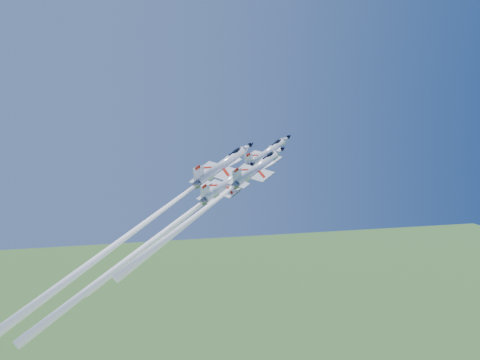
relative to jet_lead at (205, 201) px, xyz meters
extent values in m
cylinder|color=white|center=(14.51, 5.79, 8.77)|extent=(6.37, 5.38, 10.28)
cone|color=white|center=(19.63, 7.84, 11.87)|extent=(2.88, 2.67, 2.73)
cone|color=black|center=(20.83, 8.31, 12.59)|extent=(1.45, 1.35, 1.37)
cone|color=slate|center=(9.78, 3.90, 5.90)|extent=(2.49, 2.37, 1.88)
ellipsoid|color=black|center=(17.58, 6.92, 11.31)|extent=(2.85, 1.99, 2.12)
cube|color=black|center=(16.41, 6.42, 10.85)|extent=(0.97, 0.54, 0.73)
cube|color=white|center=(13.73, 5.52, 8.05)|extent=(6.56, 8.95, 2.84)
cube|color=white|center=(15.76, 7.51, 9.75)|extent=(2.85, 1.99, 1.62)
cube|color=white|center=(16.72, 5.51, 9.48)|extent=(2.85, 1.99, 1.62)
cube|color=white|center=(10.50, 4.21, 6.24)|extent=(3.48, 4.88, 1.50)
cube|color=white|center=(10.13, 3.84, 7.64)|extent=(2.85, 1.63, 3.37)
cube|color=#BB1B09|center=(9.87, 3.55, 8.81)|extent=(1.13, 0.64, 0.97)
cube|color=black|center=(14.83, 6.05, 8.06)|extent=(7.48, 3.35, 4.52)
sphere|color=white|center=(9.60, 3.83, 5.79)|extent=(0.99, 0.93, 0.89)
cone|color=white|center=(-6.85, -2.73, -4.15)|extent=(18.32, 14.65, 36.36)
cylinder|color=white|center=(5.06, 7.66, 6.18)|extent=(7.77, 6.57, 12.55)
cone|color=white|center=(11.32, 10.16, 9.97)|extent=(3.52, 3.26, 3.33)
cone|color=black|center=(12.77, 10.74, 10.85)|extent=(1.77, 1.64, 1.67)
cone|color=slate|center=(-0.72, 5.35, 2.69)|extent=(3.04, 2.89, 2.30)
ellipsoid|color=black|center=(8.81, 9.04, 9.30)|extent=(3.48, 2.43, 2.59)
cube|color=black|center=(7.38, 8.43, 8.73)|extent=(1.18, 0.66, 0.89)
cube|color=white|center=(4.11, 7.32, 5.31)|extent=(8.01, 10.93, 3.46)
cube|color=white|center=(6.59, 9.75, 7.39)|extent=(3.47, 2.43, 1.97)
cube|color=white|center=(7.76, 7.32, 7.06)|extent=(3.47, 2.43, 1.97)
cube|color=white|center=(0.16, 5.72, 3.10)|extent=(4.25, 5.96, 1.83)
cube|color=white|center=(-0.29, 5.27, 4.81)|extent=(3.48, 1.99, 4.12)
cube|color=#BB1B09|center=(-0.61, 4.92, 6.24)|extent=(1.38, 0.78, 1.18)
cube|color=black|center=(5.46, 7.97, 5.32)|extent=(9.13, 4.10, 5.52)
sphere|color=white|center=(-0.94, 5.26, 2.56)|extent=(1.21, 1.13, 1.09)
cone|color=white|center=(-21.65, -3.00, -9.97)|extent=(22.99, 18.37, 45.73)
cylinder|color=white|center=(10.09, -2.04, 6.35)|extent=(6.60, 5.58, 10.66)
cone|color=white|center=(15.41, 0.09, 9.57)|extent=(2.99, 2.77, 2.83)
cone|color=black|center=(16.64, 0.58, 10.31)|extent=(1.51, 1.40, 1.42)
cone|color=slate|center=(5.18, -4.00, 3.38)|extent=(2.59, 2.46, 1.95)
ellipsoid|color=black|center=(13.27, -0.86, 8.99)|extent=(2.96, 2.06, 2.20)
cube|color=black|center=(12.06, -1.38, 8.51)|extent=(1.01, 0.56, 0.76)
cube|color=white|center=(9.28, -2.33, 5.60)|extent=(6.80, 9.28, 2.94)
cube|color=white|center=(11.39, -0.26, 7.37)|extent=(2.95, 2.06, 1.68)
cube|color=white|center=(12.38, -2.33, 7.09)|extent=(2.95, 2.06, 1.68)
cube|color=white|center=(5.93, -3.68, 3.73)|extent=(3.61, 5.06, 1.55)
cube|color=white|center=(5.55, -4.07, 5.18)|extent=(2.96, 1.69, 3.50)
cube|color=#BB1B09|center=(5.27, -4.36, 6.40)|extent=(1.17, 0.67, 1.00)
cube|color=black|center=(10.43, -1.77, 5.61)|extent=(7.75, 3.48, 4.69)
sphere|color=white|center=(4.99, -4.07, 3.27)|extent=(1.03, 0.96, 0.93)
cone|color=white|center=(-6.59, -8.69, -3.74)|extent=(13.61, 11.01, 26.03)
cylinder|color=white|center=(4.26, 0.41, 3.07)|extent=(6.61, 5.58, 10.67)
cone|color=white|center=(9.58, 2.53, 6.29)|extent=(2.99, 2.77, 2.83)
cone|color=black|center=(10.82, 3.03, 7.04)|extent=(1.51, 1.40, 1.42)
cone|color=slate|center=(-0.65, -1.55, 0.10)|extent=(2.59, 2.46, 1.96)
ellipsoid|color=black|center=(7.45, 1.59, 5.71)|extent=(2.96, 2.06, 2.20)
cube|color=black|center=(6.23, 1.07, 5.23)|extent=(1.01, 0.56, 0.76)
cube|color=white|center=(3.45, 0.12, 2.33)|extent=(6.81, 9.29, 2.94)
cube|color=white|center=(5.56, 2.19, 4.09)|extent=(2.95, 2.06, 1.68)
cube|color=white|center=(6.55, 0.12, 3.81)|extent=(2.95, 2.06, 1.68)
cube|color=white|center=(0.10, -1.24, 0.45)|extent=(3.61, 5.07, 1.55)
cube|color=white|center=(-0.29, -1.62, 1.91)|extent=(2.96, 1.69, 3.50)
cube|color=#BB1B09|center=(-0.56, -1.92, 3.12)|extent=(1.17, 0.67, 1.00)
cube|color=black|center=(4.60, 0.67, 2.33)|extent=(7.76, 3.48, 4.69)
sphere|color=white|center=(-0.84, -1.62, -0.01)|extent=(1.03, 0.96, 0.93)
cone|color=white|center=(-17.42, -8.24, -10.04)|extent=(18.53, 14.84, 36.70)
camera|label=1|loc=(-20.53, -103.88, 15.42)|focal=40.00mm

